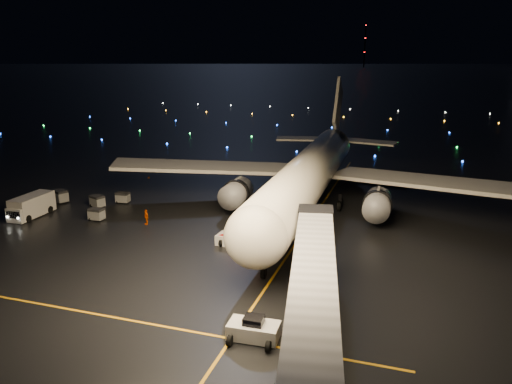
% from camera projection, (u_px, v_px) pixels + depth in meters
% --- Properties ---
extents(ground, '(2000.00, 2000.00, 0.00)m').
position_uv_depth(ground, '(382.00, 86.00, 324.44)').
color(ground, black).
rests_on(ground, ground).
extents(lane_centre, '(0.25, 80.00, 0.02)m').
position_uv_depth(lane_centre, '(305.00, 229.00, 59.74)').
color(lane_centre, orange).
rests_on(lane_centre, ground).
extents(lane_cross, '(60.00, 0.25, 0.02)m').
position_uv_depth(lane_cross, '(42.00, 304.00, 41.88)').
color(lane_cross, orange).
rests_on(lane_cross, ground).
extents(airliner, '(58.95, 56.13, 16.35)m').
position_uv_depth(airliner, '(314.00, 146.00, 67.73)').
color(airliner, silver).
rests_on(airliner, ground).
extents(pushback_tug, '(3.84, 2.14, 1.79)m').
position_uv_depth(pushback_tug, '(254.00, 328.00, 36.64)').
color(pushback_tug, silver).
rests_on(pushback_tug, ground).
extents(belt_loader, '(7.49, 2.42, 3.58)m').
position_uv_depth(belt_loader, '(239.00, 230.00, 54.24)').
color(belt_loader, silver).
rests_on(belt_loader, ground).
extents(service_truck, '(2.48, 7.64, 2.81)m').
position_uv_depth(service_truck, '(32.00, 206.00, 64.28)').
color(service_truck, silver).
rests_on(service_truck, ground).
extents(crew_c, '(1.14, 1.08, 1.89)m').
position_uv_depth(crew_c, '(146.00, 217.00, 61.27)').
color(crew_c, '#DF4A00').
rests_on(crew_c, ground).
extents(safety_cone_0, '(0.59, 0.59, 0.51)m').
position_uv_depth(safety_cone_0, '(233.00, 216.00, 63.99)').
color(safety_cone_0, '#EC5B0E').
rests_on(safety_cone_0, ground).
extents(safety_cone_1, '(0.41, 0.41, 0.46)m').
position_uv_depth(safety_cone_1, '(272.00, 210.00, 66.35)').
color(safety_cone_1, '#EC5B0E').
rests_on(safety_cone_1, ground).
extents(safety_cone_2, '(0.58, 0.58, 0.50)m').
position_uv_depth(safety_cone_2, '(247.00, 202.00, 70.00)').
color(safety_cone_2, '#EC5B0E').
rests_on(safety_cone_2, ground).
extents(safety_cone_3, '(0.43, 0.43, 0.45)m').
position_uv_depth(safety_cone_3, '(149.00, 177.00, 84.23)').
color(safety_cone_3, '#EC5B0E').
rests_on(safety_cone_3, ground).
extents(radio_mast, '(1.80, 1.80, 64.00)m').
position_uv_depth(radio_mast, '(365.00, 45.00, 736.85)').
color(radio_mast, black).
rests_on(radio_mast, ground).
extents(taxiway_lights, '(164.00, 92.00, 0.36)m').
position_uv_depth(taxiway_lights, '(333.00, 124.00, 146.64)').
color(taxiway_lights, black).
rests_on(taxiway_lights, ground).
extents(baggage_cart_0, '(1.83, 1.30, 1.53)m').
position_uv_depth(baggage_cart_0, '(96.00, 214.00, 62.84)').
color(baggage_cart_0, slate).
rests_on(baggage_cart_0, ground).
extents(baggage_cart_1, '(1.89, 1.42, 1.51)m').
position_uv_depth(baggage_cart_1, '(123.00, 198.00, 70.15)').
color(baggage_cart_1, slate).
rests_on(baggage_cart_1, ground).
extents(baggage_cart_2, '(2.26, 1.94, 1.61)m').
position_uv_depth(baggage_cart_2, '(97.00, 201.00, 68.23)').
color(baggage_cart_2, slate).
rests_on(baggage_cart_2, ground).
extents(baggage_cart_3, '(2.52, 2.21, 1.79)m').
position_uv_depth(baggage_cart_3, '(60.00, 196.00, 70.36)').
color(baggage_cart_3, slate).
rests_on(baggage_cart_3, ground).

